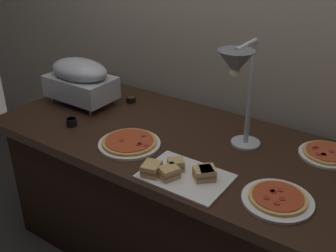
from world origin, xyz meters
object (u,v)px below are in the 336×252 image
(sandwich_platter, at_px, (183,173))
(sauce_cup_near, at_px, (131,99))
(chafing_dish, at_px, (80,79))
(pizza_plate_front, at_px, (326,154))
(pizza_plate_raised_stand, at_px, (278,199))
(sauce_cup_far, at_px, (72,122))
(heat_lamp, at_px, (238,73))
(pizza_plate_center, at_px, (129,143))

(sandwich_platter, xyz_separation_m, sauce_cup_near, (-0.68, 0.49, -0.00))
(chafing_dish, relative_size, pizza_plate_front, 1.60)
(pizza_plate_raised_stand, xyz_separation_m, sandwich_platter, (-0.39, -0.07, 0.01))
(sandwich_platter, distance_m, sauce_cup_near, 0.84)
(chafing_dish, relative_size, sauce_cup_far, 7.02)
(heat_lamp, bearing_deg, pizza_plate_center, -159.05)
(heat_lamp, bearing_deg, sauce_cup_near, 163.37)
(pizza_plate_front, bearing_deg, chafing_dish, -171.73)
(sauce_cup_far, bearing_deg, sauce_cup_near, 81.82)
(chafing_dish, bearing_deg, sauce_cup_near, 36.80)
(pizza_plate_front, relative_size, sandwich_platter, 0.68)
(pizza_plate_front, distance_m, pizza_plate_center, 0.92)
(pizza_plate_front, bearing_deg, sauce_cup_near, -178.69)
(heat_lamp, distance_m, pizza_plate_raised_stand, 0.52)
(heat_lamp, relative_size, sauce_cup_far, 9.19)
(sauce_cup_near, bearing_deg, heat_lamp, -16.63)
(heat_lamp, xyz_separation_m, sauce_cup_far, (-0.84, -0.19, -0.38))
(heat_lamp, height_order, sandwich_platter, heat_lamp)
(pizza_plate_raised_stand, distance_m, sandwich_platter, 0.39)
(chafing_dish, relative_size, pizza_plate_center, 1.32)
(heat_lamp, distance_m, sandwich_platter, 0.47)
(heat_lamp, bearing_deg, pizza_plate_raised_stand, -33.48)
(sauce_cup_far, bearing_deg, pizza_plate_front, 20.46)
(sauce_cup_near, bearing_deg, pizza_plate_raised_stand, -21.67)
(pizza_plate_raised_stand, bearing_deg, chafing_dish, 168.98)
(chafing_dish, relative_size, sauce_cup_near, 6.98)
(chafing_dish, distance_m, sauce_cup_near, 0.32)
(pizza_plate_center, bearing_deg, sauce_cup_far, -178.23)
(pizza_plate_front, xyz_separation_m, pizza_plate_raised_stand, (-0.06, -0.45, -0.00))
(pizza_plate_front, xyz_separation_m, sauce_cup_far, (-1.19, -0.44, 0.01))
(heat_lamp, relative_size, pizza_plate_front, 2.09)
(chafing_dish, xyz_separation_m, pizza_plate_front, (1.36, 0.20, -0.14))
(pizza_plate_front, distance_m, sauce_cup_near, 1.13)
(chafing_dish, relative_size, heat_lamp, 0.76)
(sandwich_platter, bearing_deg, sauce_cup_far, 174.08)
(pizza_plate_center, distance_m, pizza_plate_raised_stand, 0.75)
(chafing_dish, distance_m, pizza_plate_center, 0.62)
(chafing_dish, bearing_deg, pizza_plate_front, 8.27)
(pizza_plate_front, bearing_deg, sandwich_platter, -130.69)
(chafing_dish, height_order, sauce_cup_far, chafing_dish)
(sandwich_platter, relative_size, sauce_cup_near, 6.40)
(heat_lamp, distance_m, pizza_plate_front, 0.59)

